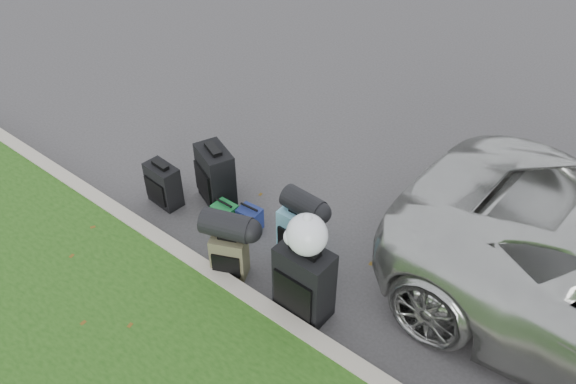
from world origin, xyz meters
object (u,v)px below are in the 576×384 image
Objects in this scene: suitcase_small_black at (164,185)px; suitcase_teal at (300,235)px; suitcase_large_black_right at (304,282)px; suitcase_olive at (230,256)px; tote_green at (225,215)px; suitcase_large_black_left at (216,176)px; tote_navy at (250,219)px.

suitcase_small_black is 0.86× the size of suitcase_teal.
suitcase_large_black_right is (0.51, -0.59, 0.09)m from suitcase_teal.
suitcase_large_black_right is at bearing -51.13° from suitcase_teal.
suitcase_olive is 1.71× the size of tote_green.
suitcase_small_black is at bearing -116.16° from suitcase_large_black_left.
suitcase_large_black_left is 1.30m from suitcase_olive.
suitcase_small_black is 1.84× the size of tote_green.
suitcase_large_black_left is 0.55m from tote_green.
suitcase_large_black_left is 1.49× the size of suitcase_olive.
tote_navy is (-1.28, 0.60, -0.28)m from suitcase_large_black_right.
suitcase_teal is (1.45, -0.14, -0.06)m from suitcase_large_black_left.
tote_green is (-1.55, 0.45, -0.27)m from suitcase_large_black_right.
suitcase_large_black_right reaches higher than suitcase_olive.
suitcase_small_black is 2.47m from suitcase_large_black_right.
suitcase_large_black_left is 1.45m from suitcase_teal.
suitcase_olive is 0.77m from tote_navy.
suitcase_olive is 0.82m from suitcase_teal.
suitcase_large_black_right reaches higher than suitcase_small_black.
suitcase_small_black is 1.55m from suitcase_olive.
suitcase_small_black is 0.93m from tote_green.
suitcase_small_black is 1.97m from suitcase_teal.
suitcase_teal is at bearing 31.89° from suitcase_olive.
suitcase_large_black_right is 2.90× the size of tote_navy.
suitcase_large_black_right reaches higher than tote_green.
suitcase_large_black_right is at bearing -17.37° from tote_green.
suitcase_small_black is at bearing -173.24° from suitcase_teal.
suitcase_teal is 0.79m from suitcase_large_black_right.
suitcase_teal reaches higher than tote_green.
suitcase_small_black is at bearing -169.32° from tote_navy.
tote_navy is at bearing 155.54° from suitcase_large_black_right.
suitcase_large_black_right is (1.96, -0.73, 0.03)m from suitcase_large_black_left.
tote_green is at bearing -155.67° from tote_navy.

